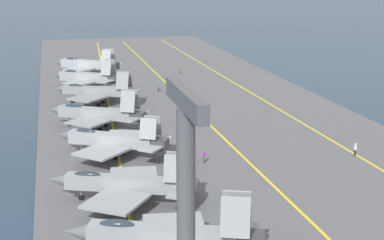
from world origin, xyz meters
name	(u,v)px	position (x,y,z in m)	size (l,w,h in m)	color
ground_plane	(194,112)	(0.00, 0.00, 0.00)	(2000.00, 2000.00, 0.00)	#23384C
carrier_deck	(194,111)	(0.00, 0.00, 0.20)	(226.54, 54.26, 0.40)	#565659
deck_stripe_foul_line	(272,105)	(0.00, -14.92, 0.40)	(203.89, 0.36, 0.01)	yellow
deck_stripe_centerline	(194,110)	(0.00, 0.00, 0.40)	(203.89, 0.36, 0.01)	yellow
deck_stripe_edge_line	(111,114)	(0.00, 14.92, 0.40)	(203.89, 0.36, 0.01)	yellow
parked_jet_nearest	(166,237)	(-54.83, 15.90, 3.13)	(13.44, 17.25, 6.99)	gray
parked_jet_second	(126,184)	(-39.98, 17.45, 2.60)	(14.14, 16.67, 5.92)	gray
parked_jet_third	(113,140)	(-23.45, 16.97, 2.70)	(13.79, 15.71, 5.92)	#93999E
parked_jet_fourth	(98,113)	(-8.77, 17.80, 2.90)	(13.00, 16.18, 6.61)	gray
parked_jet_fifth	(97,91)	(8.14, 16.56, 2.98)	(14.05, 16.19, 6.47)	gray
parked_jet_sixth	(87,77)	(22.89, 17.45, 3.01)	(12.67, 14.94, 6.63)	#93999E
parked_jet_seventh	(87,64)	(38.58, 16.33, 3.20)	(13.71, 16.02, 6.62)	#9EA3A8
crew_green_vest	(159,87)	(17.14, 3.29, 1.32)	(0.40, 0.29, 1.68)	#232328
crew_brown_vest	(180,70)	(36.47, -5.59, 1.38)	(0.36, 0.44, 1.77)	#383328
crew_purple_vest	(204,156)	(-29.11, 5.89, 1.38)	(0.43, 0.46, 1.78)	#4C473D
crew_white_vest	(355,149)	(-30.98, -14.85, 1.39)	(0.44, 0.35, 1.80)	#232328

